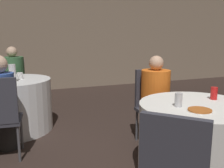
{
  "coord_description": "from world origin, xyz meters",
  "views": [
    {
      "loc": [
        -1.28,
        -1.87,
        1.36
      ],
      "look_at": [
        -0.33,
        0.61,
        0.85
      ],
      "focal_mm": 40.0,
      "sensor_mm": 36.0,
      "label": 1
    }
  ],
  "objects_px": {
    "chair_near_north": "(152,100)",
    "chair_far_north": "(14,81)",
    "bottle_far": "(12,73)",
    "soda_can_silver": "(178,100)",
    "pizza_plate_near": "(200,110)",
    "person_blue_shirt": "(3,106)",
    "person_orange_shirt": "(158,101)",
    "chair_far_south": "(0,112)",
    "table_far": "(13,105)",
    "person_green_jacket": "(14,80)",
    "table_near": "(195,143)",
    "soda_can_red": "(214,93)"
  },
  "relations": [
    {
      "from": "chair_far_south",
      "to": "person_orange_shirt",
      "type": "xyz_separation_m",
      "value": [
        1.77,
        -0.28,
        0.02
      ]
    },
    {
      "from": "soda_can_silver",
      "to": "person_green_jacket",
      "type": "bearing_deg",
      "value": 115.74
    },
    {
      "from": "table_far",
      "to": "table_near",
      "type": "bearing_deg",
      "value": -51.54
    },
    {
      "from": "person_blue_shirt",
      "to": "person_orange_shirt",
      "type": "distance_m",
      "value": 1.81
    },
    {
      "from": "table_near",
      "to": "person_orange_shirt",
      "type": "relative_size",
      "value": 0.94
    },
    {
      "from": "table_near",
      "to": "table_far",
      "type": "xyz_separation_m",
      "value": [
        -1.61,
        2.03,
        -0.0
      ]
    },
    {
      "from": "bottle_far",
      "to": "person_green_jacket",
      "type": "bearing_deg",
      "value": 90.29
    },
    {
      "from": "bottle_far",
      "to": "chair_near_north",
      "type": "bearing_deg",
      "value": -28.48
    },
    {
      "from": "soda_can_silver",
      "to": "bottle_far",
      "type": "height_order",
      "value": "bottle_far"
    },
    {
      "from": "chair_near_north",
      "to": "person_orange_shirt",
      "type": "relative_size",
      "value": 0.83
    },
    {
      "from": "pizza_plate_near",
      "to": "table_near",
      "type": "bearing_deg",
      "value": 54.39
    },
    {
      "from": "soda_can_silver",
      "to": "chair_far_north",
      "type": "bearing_deg",
      "value": 114.47
    },
    {
      "from": "person_orange_shirt",
      "to": "table_far",
      "type": "bearing_deg",
      "value": -32.42
    },
    {
      "from": "person_blue_shirt",
      "to": "soda_can_silver",
      "type": "xyz_separation_m",
      "value": [
        1.49,
        -1.23,
        0.24
      ]
    },
    {
      "from": "soda_can_silver",
      "to": "soda_can_red",
      "type": "bearing_deg",
      "value": 10.61
    },
    {
      "from": "chair_near_north",
      "to": "chair_far_south",
      "type": "distance_m",
      "value": 1.79
    },
    {
      "from": "chair_near_north",
      "to": "table_near",
      "type": "bearing_deg",
      "value": 90.0
    },
    {
      "from": "chair_far_north",
      "to": "pizza_plate_near",
      "type": "height_order",
      "value": "chair_far_north"
    },
    {
      "from": "chair_near_north",
      "to": "person_orange_shirt",
      "type": "bearing_deg",
      "value": 90.0
    },
    {
      "from": "table_far",
      "to": "chair_near_north",
      "type": "bearing_deg",
      "value": -32.78
    },
    {
      "from": "chair_far_south",
      "to": "person_green_jacket",
      "type": "height_order",
      "value": "person_green_jacket"
    },
    {
      "from": "pizza_plate_near",
      "to": "bottle_far",
      "type": "xyz_separation_m",
      "value": [
        -1.45,
        2.03,
        0.11
      ]
    },
    {
      "from": "table_far",
      "to": "chair_far_south",
      "type": "distance_m",
      "value": 0.99
    },
    {
      "from": "chair_near_north",
      "to": "soda_can_silver",
      "type": "xyz_separation_m",
      "value": [
        -0.28,
        -0.95,
        0.25
      ]
    },
    {
      "from": "person_orange_shirt",
      "to": "table_near",
      "type": "bearing_deg",
      "value": 90.0
    },
    {
      "from": "chair_far_north",
      "to": "person_blue_shirt",
      "type": "distance_m",
      "value": 1.77
    },
    {
      "from": "person_blue_shirt",
      "to": "pizza_plate_near",
      "type": "distance_m",
      "value": 2.12
    },
    {
      "from": "person_orange_shirt",
      "to": "soda_can_red",
      "type": "relative_size",
      "value": 9.3
    },
    {
      "from": "chair_far_south",
      "to": "pizza_plate_near",
      "type": "xyz_separation_m",
      "value": [
        1.58,
        -1.25,
        0.2
      ]
    },
    {
      "from": "table_near",
      "to": "chair_far_south",
      "type": "bearing_deg",
      "value": 148.24
    },
    {
      "from": "table_far",
      "to": "bottle_far",
      "type": "relative_size",
      "value": 4.67
    },
    {
      "from": "chair_far_south",
      "to": "person_orange_shirt",
      "type": "bearing_deg",
      "value": -2.93
    },
    {
      "from": "chair_near_north",
      "to": "chair_far_north",
      "type": "distance_m",
      "value": 2.64
    },
    {
      "from": "person_green_jacket",
      "to": "soda_can_silver",
      "type": "relative_size",
      "value": 9.76
    },
    {
      "from": "table_far",
      "to": "chair_far_north",
      "type": "distance_m",
      "value": 0.99
    },
    {
      "from": "chair_near_north",
      "to": "person_green_jacket",
      "type": "bearing_deg",
      "value": -44.63
    },
    {
      "from": "person_orange_shirt",
      "to": "bottle_far",
      "type": "bearing_deg",
      "value": -28.55
    },
    {
      "from": "person_green_jacket",
      "to": "person_orange_shirt",
      "type": "relative_size",
      "value": 1.05
    },
    {
      "from": "soda_can_silver",
      "to": "person_blue_shirt",
      "type": "bearing_deg",
      "value": 140.27
    },
    {
      "from": "person_green_jacket",
      "to": "pizza_plate_near",
      "type": "xyz_separation_m",
      "value": [
        1.45,
        -3.03,
        0.14
      ]
    },
    {
      "from": "table_near",
      "to": "soda_can_red",
      "type": "distance_m",
      "value": 0.52
    },
    {
      "from": "chair_near_north",
      "to": "chair_far_north",
      "type": "relative_size",
      "value": 1.0
    },
    {
      "from": "table_near",
      "to": "chair_near_north",
      "type": "xyz_separation_m",
      "value": [
        0.07,
        0.95,
        0.18
      ]
    },
    {
      "from": "pizza_plate_near",
      "to": "soda_can_silver",
      "type": "distance_m",
      "value": 0.21
    },
    {
      "from": "person_blue_shirt",
      "to": "person_green_jacket",
      "type": "height_order",
      "value": "person_green_jacket"
    },
    {
      "from": "bottle_far",
      "to": "soda_can_silver",
      "type": "bearing_deg",
      "value": -53.39
    },
    {
      "from": "person_green_jacket",
      "to": "soda_can_silver",
      "type": "distance_m",
      "value": 3.17
    },
    {
      "from": "pizza_plate_near",
      "to": "table_far",
      "type": "bearing_deg",
      "value": 123.79
    },
    {
      "from": "chair_near_north",
      "to": "pizza_plate_near",
      "type": "height_order",
      "value": "chair_near_north"
    },
    {
      "from": "table_near",
      "to": "bottle_far",
      "type": "height_order",
      "value": "bottle_far"
    }
  ]
}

